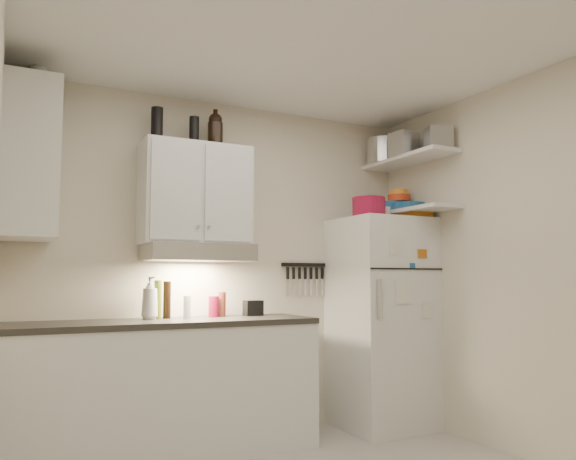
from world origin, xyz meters
name	(u,v)px	position (x,y,z in m)	size (l,w,h in m)	color
ceiling	(321,30)	(0.00, 0.00, 2.61)	(3.20, 3.00, 0.02)	white
back_wall	(225,266)	(0.00, 1.51, 1.30)	(3.20, 0.02, 2.60)	beige
right_wall	(527,264)	(1.61, 0.00, 1.30)	(0.02, 3.00, 2.60)	beige
base_cabinet	(163,391)	(-0.55, 1.20, 0.44)	(2.10, 0.60, 0.88)	white
countertop	(165,323)	(-0.55, 1.20, 0.90)	(2.10, 0.62, 0.04)	#2E2B27
upper_cabinet	(196,195)	(-0.30, 1.33, 1.83)	(0.80, 0.33, 0.75)	white
side_cabinet	(29,160)	(-1.44, 1.20, 1.95)	(0.33, 0.55, 1.00)	white
range_hood	(198,253)	(-0.30, 1.27, 1.39)	(0.76, 0.46, 0.12)	silver
fridge	(382,322)	(1.25, 1.16, 0.85)	(0.70, 0.68, 1.70)	white
shelf_hi	(408,160)	(1.45, 1.02, 2.20)	(0.30, 0.95, 0.03)	white
shelf_lo	(409,212)	(1.45, 1.02, 1.76)	(0.30, 0.95, 0.03)	white
knife_strip	(304,265)	(0.70, 1.49, 1.32)	(0.42, 0.02, 0.03)	black
dutch_oven	(369,207)	(1.05, 1.04, 1.78)	(0.27, 0.27, 0.15)	maroon
book_stack	(414,213)	(1.46, 0.98, 1.74)	(0.20, 0.25, 0.09)	#B76216
spice_jar	(387,213)	(1.27, 1.09, 1.75)	(0.06, 0.06, 0.10)	silver
stock_pot	(384,152)	(1.41, 1.31, 2.32)	(0.30, 0.30, 0.22)	silver
tin_a	(404,145)	(1.38, 0.99, 2.31)	(0.20, 0.18, 0.20)	#AAAAAD
tin_b	(438,140)	(1.50, 0.72, 2.31)	(0.19, 0.19, 0.19)	#AAAAAD
bowl_teal	(394,208)	(1.46, 1.25, 1.82)	(0.24, 0.24, 0.09)	#1A568F
bowl_orange	(399,198)	(1.48, 1.20, 1.90)	(0.19, 0.19, 0.06)	red
bowl_yellow	(399,192)	(1.48, 1.20, 1.95)	(0.15, 0.15, 0.05)	orange
plates	(409,207)	(1.49, 1.08, 1.81)	(0.27, 0.27, 0.07)	#1A568F
growler_a	(215,130)	(-0.15, 1.33, 2.34)	(0.11, 0.11, 0.27)	black
growler_b	(217,134)	(-0.13, 1.36, 2.32)	(0.10, 0.10, 0.23)	black
thermos_a	(194,131)	(-0.32, 1.33, 2.31)	(0.07, 0.07, 0.21)	black
thermos_b	(157,125)	(-0.60, 1.35, 2.32)	(0.09, 0.09, 0.25)	black
side_jar	(38,79)	(-1.40, 1.32, 2.52)	(0.11, 0.11, 0.15)	silver
soap_bottle	(150,295)	(-0.63, 1.29, 1.09)	(0.13, 0.13, 0.33)	white
pepper_mill	(222,304)	(-0.08, 1.35, 1.01)	(0.06, 0.06, 0.18)	#59251A
oil_bottle	(158,300)	(-0.57, 1.31, 1.06)	(0.05, 0.05, 0.27)	#60701C
vinegar_bottle	(167,300)	(-0.50, 1.33, 1.05)	(0.06, 0.06, 0.26)	black
clear_bottle	(187,307)	(-0.37, 1.26, 1.00)	(0.05, 0.05, 0.16)	silver
red_jar	(214,307)	(-0.15, 1.33, 1.00)	(0.08, 0.08, 0.15)	maroon
caddy	(253,308)	(0.17, 1.34, 0.98)	(0.14, 0.10, 0.12)	black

